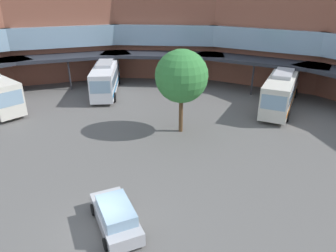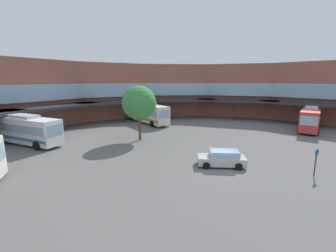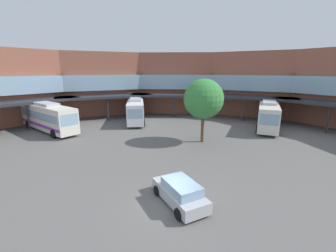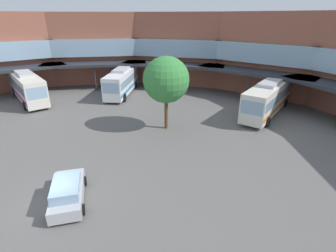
{
  "view_description": "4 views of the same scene",
  "coord_description": "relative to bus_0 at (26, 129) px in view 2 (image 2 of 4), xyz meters",
  "views": [
    {
      "loc": [
        7.24,
        -11.66,
        11.92
      ],
      "look_at": [
        0.19,
        10.48,
        1.66
      ],
      "focal_mm": 33.82,
      "sensor_mm": 36.0,
      "label": 1
    },
    {
      "loc": [
        -17.2,
        -11.11,
        8.05
      ],
      "look_at": [
        2.66,
        10.13,
        2.1
      ],
      "focal_mm": 24.34,
      "sensor_mm": 36.0,
      "label": 2
    },
    {
      "loc": [
        3.0,
        -12.3,
        8.23
      ],
      "look_at": [
        -2.4,
        8.47,
        2.9
      ],
      "focal_mm": 24.28,
      "sensor_mm": 36.0,
      "label": 3
    },
    {
      "loc": [
        12.01,
        -8.36,
        10.7
      ],
      "look_at": [
        2.0,
        10.79,
        1.48
      ],
      "focal_mm": 27.67,
      "sensor_mm": 36.0,
      "label": 4
    }
  ],
  "objects": [
    {
      "name": "ground_plane",
      "position": [
        11.22,
        -21.54,
        -1.9
      ],
      "size": [
        116.6,
        116.6,
        0.0
      ],
      "primitive_type": "plane",
      "color": "#605E5B"
    },
    {
      "name": "station_building",
      "position": [
        11.22,
        -2.46,
        3.77
      ],
      "size": [
        73.41,
        43.47,
        11.29
      ],
      "color": "#93543F",
      "rests_on": "ground"
    },
    {
      "name": "bus_0",
      "position": [
        0.0,
        0.0,
        0.0
      ],
      "size": [
        6.22,
        10.81,
        3.76
      ],
      "rotation": [
        0.0,
        0.0,
        5.09
      ],
      "color": "white",
      "rests_on": "ground"
    },
    {
      "name": "bus_1",
      "position": [
        35.5,
        -21.89,
        0.01
      ],
      "size": [
        10.55,
        4.81,
        3.79
      ],
      "rotation": [
        0.0,
        0.0,
        3.38
      ],
      "color": "red",
      "rests_on": "ground"
    },
    {
      "name": "bus_2",
      "position": [
        20.13,
        1.05,
        0.05
      ],
      "size": [
        4.05,
        11.73,
        3.87
      ],
      "rotation": [
        0.0,
        0.0,
        4.58
      ],
      "color": "silver",
      "rests_on": "ground"
    },
    {
      "name": "parked_car",
      "position": [
        11.71,
        -21.22,
        -1.17
      ],
      "size": [
        4.28,
        4.47,
        1.53
      ],
      "rotation": [
        0.0,
        0.0,
        2.3
      ],
      "color": "#B7B7BC",
      "rests_on": "ground"
    },
    {
      "name": "plaza_tree",
      "position": [
        11.68,
        -8.2,
        3.13
      ],
      "size": [
        4.5,
        4.5,
        7.3
      ],
      "color": "brown",
      "rests_on": "ground"
    },
    {
      "name": "stop_sign_post",
      "position": [
        15.62,
        -27.86,
        -0.46
      ],
      "size": [
        0.6,
        0.13,
        2.35
      ],
      "color": "#2D2D33",
      "rests_on": "ground"
    }
  ]
}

